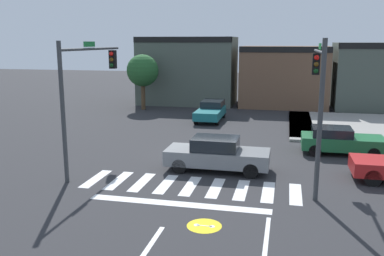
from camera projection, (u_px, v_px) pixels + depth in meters
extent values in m
plane|color=#2B2B2D|center=(210.00, 157.00, 21.54)|extent=(120.00, 120.00, 0.00)
cube|color=silver|center=(96.00, 179.00, 18.15)|extent=(0.47, 2.42, 0.01)
cube|color=silver|center=(119.00, 180.00, 17.92)|extent=(0.47, 2.42, 0.01)
cube|color=silver|center=(142.00, 182.00, 17.70)|extent=(0.47, 2.42, 0.01)
cube|color=silver|center=(166.00, 184.00, 17.47)|extent=(0.47, 2.42, 0.01)
cube|color=silver|center=(190.00, 186.00, 17.24)|extent=(0.47, 2.42, 0.01)
cube|color=silver|center=(216.00, 188.00, 17.01)|extent=(0.47, 2.42, 0.01)
cube|color=silver|center=(242.00, 190.00, 16.78)|extent=(0.47, 2.42, 0.01)
cube|color=silver|center=(268.00, 192.00, 16.56)|extent=(0.47, 2.42, 0.01)
cube|color=silver|center=(296.00, 194.00, 16.33)|extent=(0.47, 2.42, 0.01)
cube|color=white|center=(178.00, 204.00, 15.33)|extent=(6.80, 0.50, 0.01)
cube|color=white|center=(153.00, 241.00, 12.46)|extent=(0.16, 2.00, 0.01)
cylinder|color=yellow|center=(204.00, 226.00, 13.51)|extent=(1.14, 1.14, 0.01)
cylinder|color=white|center=(197.00, 225.00, 13.56)|extent=(0.18, 0.18, 0.00)
cylinder|color=white|center=(212.00, 226.00, 13.45)|extent=(0.18, 0.18, 0.00)
cube|color=white|center=(204.00, 226.00, 13.51)|extent=(0.51, 0.05, 0.00)
cube|color=gray|center=(377.00, 142.00, 24.54)|extent=(10.00, 1.60, 0.15)
cube|color=gray|center=(301.00, 123.00, 30.04)|extent=(1.60, 10.00, 0.15)
cube|color=gray|center=(363.00, 126.00, 29.13)|extent=(10.00, 10.00, 0.15)
cube|color=#4C564C|center=(188.00, 71.00, 39.81)|extent=(8.90, 5.07, 6.27)
cube|color=black|center=(182.00, 40.00, 36.99)|extent=(8.90, 0.50, 0.50)
cube|color=brown|center=(284.00, 77.00, 38.03)|extent=(7.70, 5.24, 5.44)
cube|color=black|center=(285.00, 50.00, 35.22)|extent=(7.70, 0.50, 0.50)
cube|color=#4C564C|center=(376.00, 76.00, 36.56)|extent=(7.18, 5.82, 5.76)
cylinder|color=#383A3D|center=(63.00, 114.00, 17.16)|extent=(0.18, 0.18, 5.88)
cylinder|color=#383A3D|center=(92.00, 49.00, 19.49)|extent=(0.12, 5.96, 0.12)
cube|color=black|center=(113.00, 59.00, 21.81)|extent=(0.32, 0.32, 0.95)
sphere|color=red|center=(111.00, 54.00, 21.59)|extent=(0.22, 0.22, 0.22)
sphere|color=#4C330C|center=(111.00, 60.00, 21.65)|extent=(0.22, 0.22, 0.22)
sphere|color=#0C3814|center=(112.00, 65.00, 21.71)|extent=(0.22, 0.22, 0.22)
cube|color=#197233|center=(89.00, 44.00, 19.16)|extent=(0.03, 1.10, 0.24)
cylinder|color=#383A3D|center=(320.00, 122.00, 15.08)|extent=(0.18, 0.18, 5.97)
cylinder|color=#383A3D|center=(319.00, 52.00, 17.01)|extent=(0.12, 5.09, 0.12)
cube|color=black|center=(316.00, 64.00, 18.58)|extent=(0.32, 0.32, 0.95)
sphere|color=red|center=(317.00, 57.00, 18.35)|extent=(0.22, 0.22, 0.22)
sphere|color=#4C330C|center=(316.00, 64.00, 18.41)|extent=(0.22, 0.22, 0.22)
sphere|color=#0C3814|center=(316.00, 71.00, 18.47)|extent=(0.22, 0.22, 0.22)
cube|color=#197233|center=(320.00, 46.00, 16.73)|extent=(0.03, 1.10, 0.24)
cube|color=slate|center=(217.00, 157.00, 19.22)|extent=(4.72, 1.86, 0.69)
cube|color=black|center=(215.00, 144.00, 19.11)|extent=(2.07, 1.64, 0.57)
cylinder|color=black|center=(179.00, 166.00, 18.84)|extent=(0.67, 0.22, 0.67)
cylinder|color=black|center=(188.00, 157.00, 20.41)|extent=(0.67, 0.22, 0.67)
cylinder|color=black|center=(251.00, 171.00, 18.15)|extent=(0.67, 0.22, 0.67)
cylinder|color=black|center=(254.00, 161.00, 19.72)|extent=(0.67, 0.22, 0.67)
cube|color=#1E6638|center=(342.00, 142.00, 22.10)|extent=(4.19, 1.95, 0.67)
cube|color=black|center=(332.00, 132.00, 22.10)|extent=(2.01, 1.72, 0.46)
cylinder|color=black|center=(367.00, 146.00, 22.67)|extent=(0.62, 0.22, 0.62)
cylinder|color=black|center=(374.00, 154.00, 21.02)|extent=(0.62, 0.22, 0.62)
cylinder|color=black|center=(313.00, 143.00, 23.29)|extent=(0.62, 0.22, 0.62)
cylinder|color=black|center=(315.00, 151.00, 21.64)|extent=(0.62, 0.22, 0.62)
cube|color=#196B70|center=(210.00, 113.00, 31.29)|extent=(1.78, 4.39, 0.60)
cube|color=black|center=(213.00, 104.00, 32.19)|extent=(1.57, 2.24, 0.51)
cylinder|color=black|center=(217.00, 120.00, 29.75)|extent=(0.22, 0.69, 0.69)
cylinder|color=black|center=(196.00, 119.00, 30.09)|extent=(0.22, 0.69, 0.69)
cylinder|color=black|center=(224.00, 113.00, 32.60)|extent=(0.22, 0.69, 0.69)
cylinder|color=black|center=(204.00, 113.00, 32.94)|extent=(0.22, 0.69, 0.69)
cylinder|color=black|center=(373.00, 178.00, 17.16)|extent=(0.70, 0.22, 0.70)
cylinder|color=black|center=(366.00, 166.00, 18.75)|extent=(0.70, 0.22, 0.70)
cylinder|color=#4C3823|center=(143.00, 94.00, 36.46)|extent=(0.36, 0.36, 2.80)
sphere|color=#235628|center=(143.00, 70.00, 36.06)|extent=(2.76, 2.76, 2.76)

